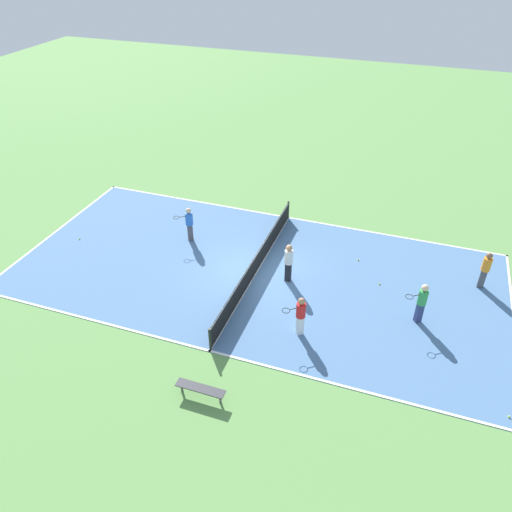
# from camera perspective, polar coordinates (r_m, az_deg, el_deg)

# --- Properties ---
(ground_plane) EXTENTS (80.00, 80.00, 0.00)m
(ground_plane) POSITION_cam_1_polar(r_m,az_deg,el_deg) (22.22, 0.00, -1.91)
(ground_plane) COLOR #60934C
(court_surface) EXTENTS (10.33, 21.36, 0.02)m
(court_surface) POSITION_cam_1_polar(r_m,az_deg,el_deg) (22.22, 0.00, -1.89)
(court_surface) COLOR #4C729E
(court_surface) RESTS_ON ground_plane
(tennis_net) EXTENTS (10.13, 0.10, 0.99)m
(tennis_net) POSITION_cam_1_polar(r_m,az_deg,el_deg) (21.91, 0.00, -0.80)
(tennis_net) COLOR black
(tennis_net) RESTS_ON court_surface
(bench) EXTENTS (0.36, 1.69, 0.45)m
(bench) POSITION_cam_1_polar(r_m,az_deg,el_deg) (16.98, -6.37, -14.87)
(bench) COLOR #333338
(bench) RESTS_ON ground_plane
(player_center_orange) EXTENTS (0.40, 0.40, 1.73)m
(player_center_orange) POSITION_cam_1_polar(r_m,az_deg,el_deg) (22.90, 24.77, -1.23)
(player_center_orange) COLOR #4C4C51
(player_center_orange) RESTS_ON court_surface
(player_far_white) EXTENTS (0.37, 0.37, 1.83)m
(player_far_white) POSITION_cam_1_polar(r_m,az_deg,el_deg) (21.16, 3.75, -0.50)
(player_far_white) COLOR black
(player_far_white) RESTS_ON court_surface
(player_far_green) EXTENTS (0.81, 0.95, 1.78)m
(player_far_green) POSITION_cam_1_polar(r_m,az_deg,el_deg) (20.07, 18.41, -4.87)
(player_far_green) COLOR navy
(player_far_green) RESTS_ON court_surface
(player_coach_red) EXTENTS (0.84, 0.94, 1.71)m
(player_coach_red) POSITION_cam_1_polar(r_m,az_deg,el_deg) (18.62, 5.11, -6.58)
(player_coach_red) COLOR white
(player_coach_red) RESTS_ON court_surface
(player_near_blue) EXTENTS (0.79, 0.96, 1.76)m
(player_near_blue) POSITION_cam_1_polar(r_m,az_deg,el_deg) (24.08, -7.65, 3.89)
(player_near_blue) COLOR #4C4C51
(player_near_blue) RESTS_ON court_surface
(tennis_ball_midcourt) EXTENTS (0.07, 0.07, 0.07)m
(tennis_ball_midcourt) POSITION_cam_1_polar(r_m,az_deg,el_deg) (18.46, 26.96, -16.05)
(tennis_ball_midcourt) COLOR #CCE033
(tennis_ball_midcourt) RESTS_ON court_surface
(tennis_ball_far_baseline) EXTENTS (0.07, 0.07, 0.07)m
(tennis_ball_far_baseline) POSITION_cam_1_polar(r_m,az_deg,el_deg) (22.14, 13.93, -3.10)
(tennis_ball_far_baseline) COLOR #CCE033
(tennis_ball_far_baseline) RESTS_ON court_surface
(tennis_ball_left_sideline) EXTENTS (0.07, 0.07, 0.07)m
(tennis_ball_left_sideline) POSITION_cam_1_polar(r_m,az_deg,el_deg) (25.90, -19.52, 1.88)
(tennis_ball_left_sideline) COLOR #CCE033
(tennis_ball_left_sideline) RESTS_ON court_surface
(tennis_ball_near_net) EXTENTS (0.07, 0.07, 0.07)m
(tennis_ball_near_net) POSITION_cam_1_polar(r_m,az_deg,el_deg) (23.41, 11.61, -0.42)
(tennis_ball_near_net) COLOR #CCE033
(tennis_ball_near_net) RESTS_ON court_surface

